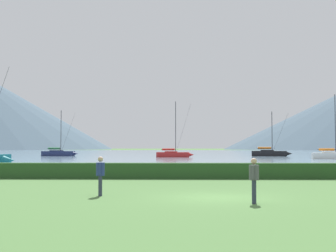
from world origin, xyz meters
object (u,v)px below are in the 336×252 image
(sailboat_slip_7, at_px, (333,155))
(person_seated_viewer, at_px, (254,177))
(sailboat_slip_2, at_px, (173,154))
(person_standing_walker, at_px, (100,173))
(sailboat_slip_1, at_px, (270,153))
(sailboat_slip_6, at_px, (59,153))

(sailboat_slip_7, bearing_deg, person_seated_viewer, -101.17)
(sailboat_slip_2, distance_m, person_standing_walker, 69.98)
(sailboat_slip_7, bearing_deg, sailboat_slip_1, 115.64)
(sailboat_slip_7, distance_m, person_seated_viewer, 64.85)
(person_seated_viewer, relative_size, person_standing_walker, 1.00)
(sailboat_slip_2, xyz_separation_m, person_seated_viewer, (3.88, -72.31, 0.35))
(sailboat_slip_2, bearing_deg, person_standing_walker, -86.91)
(sailboat_slip_1, distance_m, sailboat_slip_2, 23.35)
(person_standing_walker, bearing_deg, sailboat_slip_7, 59.50)
(sailboat_slip_6, height_order, person_seated_viewer, sailboat_slip_6)
(sailboat_slip_1, relative_size, sailboat_slip_7, 0.89)
(sailboat_slip_2, bearing_deg, sailboat_slip_1, 30.99)
(sailboat_slip_7, xyz_separation_m, person_standing_walker, (-29.34, -58.15, 0.33))
(sailboat_slip_2, height_order, sailboat_slip_6, sailboat_slip_2)
(sailboat_slip_2, height_order, sailboat_slip_7, sailboat_slip_2)
(person_seated_viewer, bearing_deg, sailboat_slip_2, 109.34)
(sailboat_slip_1, height_order, sailboat_slip_2, sailboat_slip_2)
(sailboat_slip_1, distance_m, sailboat_slip_7, 22.94)
(sailboat_slip_7, relative_size, person_standing_walker, 6.64)
(sailboat_slip_6, bearing_deg, sailboat_slip_2, -16.28)
(sailboat_slip_7, height_order, person_seated_viewer, sailboat_slip_7)
(sailboat_slip_1, distance_m, person_seated_viewer, 84.34)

